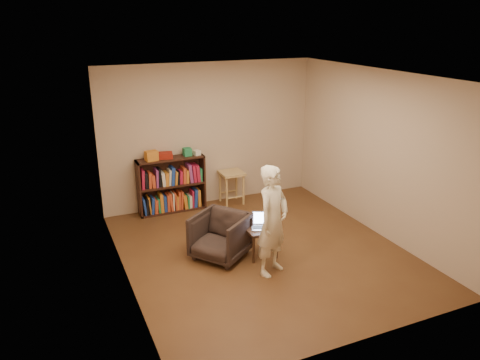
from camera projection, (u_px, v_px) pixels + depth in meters
name	position (u px, v px, depth m)	size (l,w,h in m)	color
floor	(263.00, 252.00, 7.01)	(4.50, 4.50, 0.00)	#4D2D18
ceiling	(266.00, 76.00, 6.15)	(4.50, 4.50, 0.00)	silver
wall_back	(209.00, 135.00, 8.53)	(4.00, 4.00, 0.00)	#BBA58E
wall_left	(121.00, 189.00, 5.82)	(4.50, 4.50, 0.00)	#BBA58E
wall_right	(378.00, 154.00, 7.34)	(4.50, 4.50, 0.00)	#BBA58E
bookshelf	(171.00, 188.00, 8.37)	(1.20, 0.30, 1.00)	black
box_yellow	(151.00, 156.00, 8.00)	(0.21, 0.15, 0.17)	orange
red_cloth	(164.00, 155.00, 8.14)	(0.29, 0.21, 0.10)	maroon
box_green	(187.00, 152.00, 8.28)	(0.14, 0.14, 0.14)	#217B4A
box_white	(197.00, 153.00, 8.33)	(0.11, 0.11, 0.09)	silver
stool	(232.00, 178.00, 8.70)	(0.43, 0.43, 0.62)	tan
armchair	(220.00, 236.00, 6.76)	(0.71, 0.73, 0.67)	black
side_table	(260.00, 232.00, 6.81)	(0.43, 0.43, 0.43)	black
laptop	(262.00, 224.00, 6.79)	(0.37, 0.33, 0.23)	#B9B8BD
person	(273.00, 221.00, 6.22)	(0.56, 0.37, 1.53)	beige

